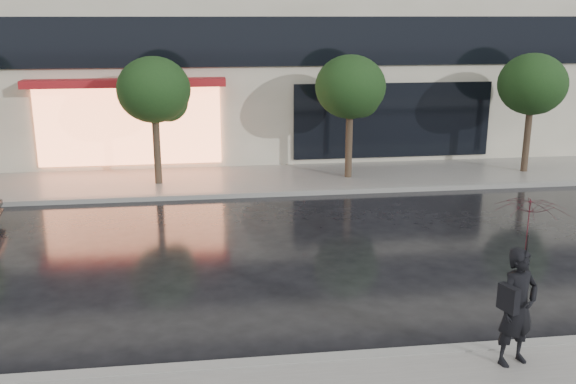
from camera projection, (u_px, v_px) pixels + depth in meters
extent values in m
plane|color=black|center=(305.00, 334.00, 10.75)|extent=(120.00, 120.00, 0.00)
cube|color=slate|center=(255.00, 180.00, 20.52)|extent=(60.00, 3.50, 0.12)
cube|color=gray|center=(315.00, 361.00, 9.78)|extent=(60.00, 0.25, 0.14)
cube|color=gray|center=(259.00, 194.00, 18.85)|extent=(60.00, 0.25, 0.14)
cube|color=black|center=(249.00, 42.00, 21.00)|extent=(28.00, 0.12, 1.60)
cube|color=#FF8C59|center=(129.00, 126.00, 21.19)|extent=(6.00, 0.10, 2.60)
cube|color=maroon|center=(125.00, 83.00, 20.49)|extent=(6.40, 0.70, 0.25)
cube|color=black|center=(393.00, 120.00, 22.36)|extent=(7.00, 0.10, 2.60)
cylinder|color=#33261C|center=(157.00, 152.00, 19.62)|extent=(0.22, 0.22, 2.20)
ellipsoid|color=black|center=(154.00, 90.00, 19.11)|extent=(2.20, 2.20, 1.98)
sphere|color=black|center=(168.00, 102.00, 19.46)|extent=(1.20, 1.20, 1.20)
cylinder|color=#33261C|center=(349.00, 147.00, 20.39)|extent=(0.22, 0.22, 2.20)
ellipsoid|color=black|center=(350.00, 87.00, 19.88)|extent=(2.20, 2.20, 1.98)
sphere|color=black|center=(361.00, 99.00, 20.23)|extent=(1.20, 1.20, 1.20)
cylinder|color=#33261C|center=(527.00, 142.00, 21.15)|extent=(0.22, 0.22, 2.20)
ellipsoid|color=black|center=(532.00, 84.00, 20.64)|extent=(2.20, 2.20, 1.98)
sphere|color=black|center=(540.00, 96.00, 20.99)|extent=(1.20, 1.20, 1.20)
imported|color=black|center=(518.00, 307.00, 9.41)|extent=(0.76, 0.62, 1.81)
imported|color=#340910|center=(529.00, 230.00, 9.12)|extent=(1.30, 1.31, 0.94)
cylinder|color=black|center=(525.00, 264.00, 9.26)|extent=(0.02, 0.02, 0.91)
cube|color=black|center=(508.00, 298.00, 9.19)|extent=(0.22, 0.36, 0.39)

